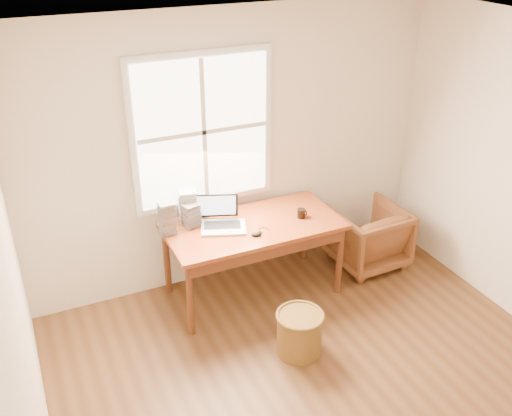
{
  "coord_description": "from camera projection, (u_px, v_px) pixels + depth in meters",
  "views": [
    {
      "loc": [
        -1.86,
        -2.32,
        3.29
      ],
      "look_at": [
        -0.04,
        1.65,
        0.99
      ],
      "focal_mm": 40.0,
      "sensor_mm": 36.0,
      "label": 1
    }
  ],
  "objects": [
    {
      "name": "cd_stack_a",
      "position": [
        188.0,
        206.0,
        5.15
      ],
      "size": [
        0.18,
        0.17,
        0.31
      ],
      "primitive_type": "cube",
      "rotation": [
        0.0,
        0.0,
        -0.21
      ],
      "color": "silver",
      "rests_on": "desk"
    },
    {
      "name": "mouse",
      "position": [
        256.0,
        234.0,
        4.99
      ],
      "size": [
        0.11,
        0.08,
        0.03
      ],
      "primitive_type": "ellipsoid",
      "rotation": [
        0.0,
        0.0,
        -0.19
      ],
      "color": "black",
      "rests_on": "desk"
    },
    {
      "name": "cd_stack_b",
      "position": [
        191.0,
        215.0,
        5.1
      ],
      "size": [
        0.16,
        0.15,
        0.22
      ],
      "primitive_type": "cube",
      "rotation": [
        0.0,
        0.0,
        0.23
      ],
      "color": "#29282E",
      "rests_on": "desk"
    },
    {
      "name": "wicker_stool",
      "position": [
        299.0,
        333.0,
        4.7
      ],
      "size": [
        0.49,
        0.49,
        0.37
      ],
      "primitive_type": "cylinder",
      "rotation": [
        0.0,
        0.0,
        -0.42
      ],
      "color": "brown",
      "rests_on": "room_shell"
    },
    {
      "name": "laptop",
      "position": [
        223.0,
        215.0,
        5.04
      ],
      "size": [
        0.5,
        0.51,
        0.29
      ],
      "primitive_type": null,
      "rotation": [
        0.0,
        0.0,
        -0.36
      ],
      "color": "silver",
      "rests_on": "desk"
    },
    {
      "name": "coffee_mug",
      "position": [
        301.0,
        213.0,
        5.27
      ],
      "size": [
        0.09,
        0.09,
        0.09
      ],
      "primitive_type": "cylinder",
      "rotation": [
        0.0,
        0.0,
        -0.24
      ],
      "color": "black",
      "rests_on": "desk"
    },
    {
      "name": "cd_stack_d",
      "position": [
        201.0,
        207.0,
        5.29
      ],
      "size": [
        0.15,
        0.14,
        0.17
      ],
      "primitive_type": "cube",
      "rotation": [
        0.0,
        0.0,
        -0.18
      ],
      "color": "silver",
      "rests_on": "desk"
    },
    {
      "name": "cd_stack_c",
      "position": [
        167.0,
        218.0,
        4.97
      ],
      "size": [
        0.14,
        0.12,
        0.3
      ],
      "primitive_type": "cube",
      "rotation": [
        0.0,
        0.0,
        0.02
      ],
      "color": "gray",
      "rests_on": "desk"
    },
    {
      "name": "desk",
      "position": [
        253.0,
        226.0,
        5.19
      ],
      "size": [
        1.6,
        0.8,
        0.04
      ],
      "primitive_type": "cube",
      "color": "brown",
      "rests_on": "room_shell"
    },
    {
      "name": "armchair",
      "position": [
        368.0,
        236.0,
        5.84
      ],
      "size": [
        0.7,
        0.72,
        0.63
      ],
      "primitive_type": "imported",
      "rotation": [
        0.0,
        0.0,
        3.18
      ],
      "color": "brown",
      "rests_on": "room_shell"
    },
    {
      "name": "room_shell",
      "position": [
        357.0,
        261.0,
        3.59
      ],
      "size": [
        4.04,
        4.54,
        2.64
      ],
      "color": "brown",
      "rests_on": "ground"
    }
  ]
}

